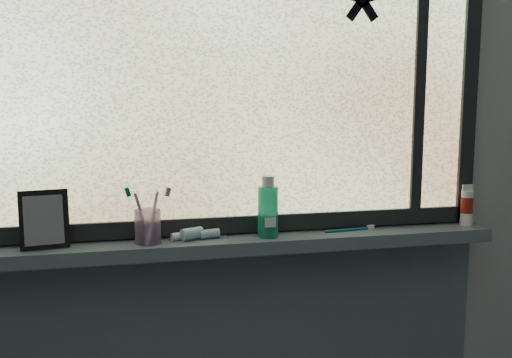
{
  "coord_description": "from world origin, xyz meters",
  "views": [
    {
      "loc": [
        -0.3,
        -0.38,
        1.43
      ],
      "look_at": [
        0.02,
        1.05,
        1.22
      ],
      "focal_mm": 40.0,
      "sensor_mm": 36.0,
      "label": 1
    }
  ],
  "objects": [
    {
      "name": "window_pane",
      "position": [
        0.0,
        1.28,
        1.53
      ],
      "size": [
        1.5,
        0.01,
        1.0
      ],
      "primitive_type": "cube",
      "color": "silver",
      "rests_on": "wall_back"
    },
    {
      "name": "vanity_mirror",
      "position": [
        -0.53,
        1.23,
        1.1
      ],
      "size": [
        0.14,
        0.08,
        0.16
      ],
      "primitive_type": "cube",
      "rotation": [
        0.0,
        0.0,
        0.16
      ],
      "color": "black",
      "rests_on": "windowsill"
    },
    {
      "name": "windowsill",
      "position": [
        0.0,
        1.23,
        1.0
      ],
      "size": [
        1.62,
        0.14,
        0.04
      ],
      "primitive_type": "cube",
      "color": "#4B5A64",
      "rests_on": "wall_back"
    },
    {
      "name": "toothbrush_lying",
      "position": [
        0.35,
        1.24,
        1.03
      ],
      "size": [
        0.18,
        0.04,
        0.01
      ],
      "primitive_type": null,
      "rotation": [
        0.0,
        0.0,
        0.1
      ],
      "color": "#0C5E6C",
      "rests_on": "windowsill"
    },
    {
      "name": "toothbrush_cup",
      "position": [
        -0.25,
        1.22,
        1.07
      ],
      "size": [
        0.08,
        0.08,
        0.1
      ],
      "primitive_type": "cylinder",
      "rotation": [
        0.0,
        0.0,
        0.18
      ],
      "color": "#B594C4",
      "rests_on": "windowsill"
    },
    {
      "name": "frame_mullion",
      "position": [
        0.6,
        1.28,
        1.53
      ],
      "size": [
        0.03,
        0.03,
        1.0
      ],
      "primitive_type": "cube",
      "color": "black",
      "rests_on": "wall_back"
    },
    {
      "name": "toothpaste_tube",
      "position": [
        -0.11,
        1.23,
        1.04
      ],
      "size": [
        0.2,
        0.11,
        0.04
      ],
      "primitive_type": null,
      "rotation": [
        0.0,
        0.0,
        0.35
      ],
      "color": "white",
      "rests_on": "windowsill"
    },
    {
      "name": "starfish_sticker",
      "position": [
        0.4,
        1.27,
        1.72
      ],
      "size": [
        0.15,
        0.02,
        0.15
      ],
      "primitive_type": null,
      "color": "black",
      "rests_on": "window_pane"
    },
    {
      "name": "frame_right",
      "position": [
        0.78,
        1.28,
        1.53
      ],
      "size": [
        0.05,
        0.03,
        1.1
      ],
      "primitive_type": "cube",
      "color": "black",
      "rests_on": "wall_back"
    },
    {
      "name": "mouthwash_bottle",
      "position": [
        0.1,
        1.22,
        1.11
      ],
      "size": [
        0.06,
        0.06,
        0.15
      ],
      "primitive_type": "cylinder",
      "rotation": [
        0.0,
        0.0,
        0.02
      ],
      "color": "#21AC81",
      "rests_on": "windowsill"
    },
    {
      "name": "wall_back",
      "position": [
        0.0,
        1.3,
        1.25
      ],
      "size": [
        3.0,
        0.01,
        2.5
      ],
      "primitive_type": "cube",
      "color": "#9EA3A8",
      "rests_on": "ground"
    },
    {
      "name": "cream_tube",
      "position": [
        0.77,
        1.24,
        1.09
      ],
      "size": [
        0.05,
        0.05,
        0.09
      ],
      "primitive_type": "cylinder",
      "rotation": [
        0.0,
        0.0,
        0.41
      ],
      "color": "silver",
      "rests_on": "windowsill"
    },
    {
      "name": "frame_bottom",
      "position": [
        0.0,
        1.28,
        1.05
      ],
      "size": [
        1.6,
        0.03,
        0.05
      ],
      "primitive_type": "cube",
      "color": "black",
      "rests_on": "windowsill"
    }
  ]
}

